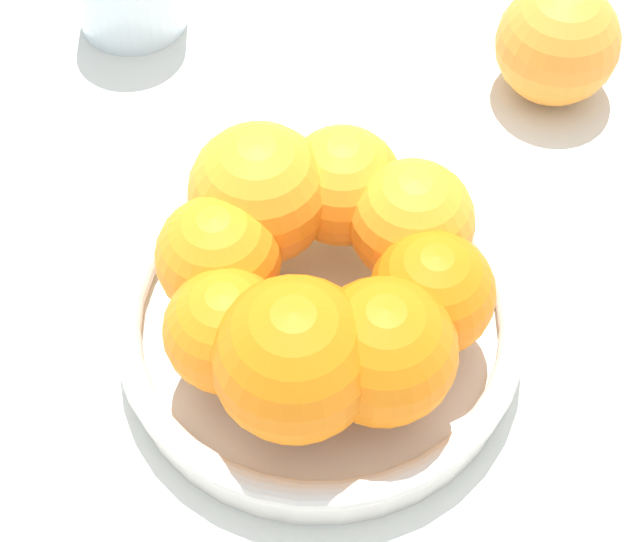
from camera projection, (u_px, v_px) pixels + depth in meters
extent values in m
plane|color=silver|center=(320.00, 344.00, 0.62)|extent=(4.00, 4.00, 0.00)
cylinder|color=silver|center=(320.00, 334.00, 0.61)|extent=(0.22, 0.22, 0.02)
torus|color=silver|center=(320.00, 316.00, 0.59)|extent=(0.23, 0.23, 0.02)
sphere|color=orange|center=(342.00, 186.00, 0.60)|extent=(0.07, 0.07, 0.07)
sphere|color=orange|center=(260.00, 194.00, 0.58)|extent=(0.08, 0.08, 0.08)
sphere|color=orange|center=(218.00, 257.00, 0.57)|extent=(0.07, 0.07, 0.07)
sphere|color=orange|center=(226.00, 331.00, 0.54)|extent=(0.07, 0.07, 0.07)
sphere|color=orange|center=(295.00, 359.00, 0.52)|extent=(0.08, 0.08, 0.08)
sphere|color=orange|center=(383.00, 352.00, 0.53)|extent=(0.08, 0.08, 0.08)
sphere|color=orange|center=(432.00, 294.00, 0.55)|extent=(0.07, 0.07, 0.07)
sphere|color=orange|center=(412.00, 222.00, 0.58)|extent=(0.07, 0.07, 0.07)
sphere|color=orange|center=(558.00, 43.00, 0.71)|extent=(0.08, 0.08, 0.08)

